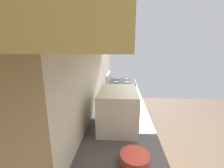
{
  "coord_description": "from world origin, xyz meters",
  "views": [
    {
      "loc": [
        -1.65,
        1.22,
        1.59
      ],
      "look_at": [
        -0.39,
        1.3,
        1.29
      ],
      "focal_mm": 23.26,
      "sensor_mm": 36.0,
      "label": 1
    }
  ],
  "objects": [
    {
      "name": "bowl",
      "position": [
        -0.89,
        1.13,
        0.95
      ],
      "size": [
        0.18,
        0.18,
        0.06
      ],
      "color": "#D84C47",
      "rests_on": "counter_run"
    },
    {
      "name": "counter_run",
      "position": [
        -0.41,
        1.23,
        0.46
      ],
      "size": [
        2.96,
        0.61,
        0.91
      ],
      "color": "#E4DA7B",
      "rests_on": "ground_plane"
    },
    {
      "name": "wall_back",
      "position": [
        0.0,
        1.58,
        1.37
      ],
      "size": [
        3.92,
        0.12,
        2.73
      ],
      "primitive_type": "cube",
      "color": "beige",
      "rests_on": "ground_plane"
    },
    {
      "name": "oven_range",
      "position": [
        1.41,
        1.22,
        0.47
      ],
      "size": [
        0.7,
        0.62,
        1.09
      ],
      "color": "#B7BABF",
      "rests_on": "ground_plane"
    },
    {
      "name": "upper_cabinets",
      "position": [
        -0.41,
        1.36,
        1.92
      ],
      "size": [
        2.05,
        0.32,
        0.67
      ],
      "color": "#E6D57B"
    },
    {
      "name": "microwave",
      "position": [
        -0.44,
        1.24,
        1.08
      ],
      "size": [
        0.46,
        0.34,
        0.34
      ],
      "color": "white",
      "rests_on": "counter_run"
    }
  ]
}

